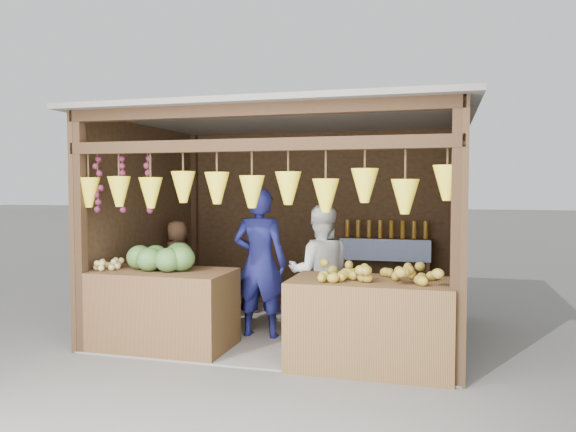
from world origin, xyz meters
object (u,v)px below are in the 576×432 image
object	(u,v)px
counter_right	(371,324)
vendor_seated	(177,260)
counter_left	(162,309)
woman_standing	(320,272)
man_standing	(260,263)

from	to	relation	value
counter_right	vendor_seated	xyz separation A→B (m)	(-2.78, 1.36, 0.37)
counter_left	counter_right	distance (m)	2.32
counter_left	woman_standing	world-z (taller)	woman_standing
counter_left	woman_standing	xyz separation A→B (m)	(1.61, 0.86, 0.35)
man_standing	vendor_seated	distance (m)	1.51
counter_left	man_standing	distance (m)	1.24
counter_right	vendor_seated	bearing A→B (deg)	153.98
man_standing	vendor_seated	world-z (taller)	man_standing
counter_right	man_standing	world-z (taller)	man_standing
man_standing	counter_left	bearing A→B (deg)	37.21
man_standing	woman_standing	bearing A→B (deg)	-167.82
man_standing	woman_standing	world-z (taller)	man_standing
counter_left	counter_right	xyz separation A→B (m)	(2.32, -0.05, 0.00)
counter_left	woman_standing	size ratio (longest dim) A/B	0.98
counter_left	man_standing	world-z (taller)	man_standing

